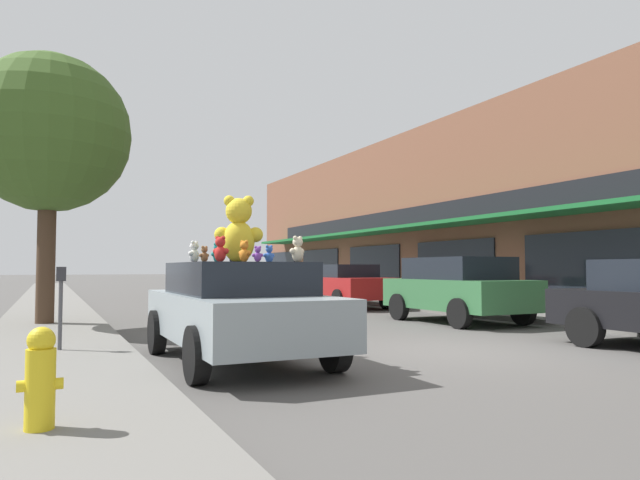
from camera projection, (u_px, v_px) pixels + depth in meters
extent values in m
plane|color=#514F4C|center=(443.00, 351.00, 9.62)|extent=(260.00, 260.00, 0.00)
cube|color=slate|center=(54.00, 375.00, 7.06)|extent=(2.31, 90.00, 0.15)
cube|color=brown|center=(605.00, 218.00, 23.98)|extent=(15.94, 39.02, 7.03)
cube|color=#19662D|center=(437.00, 225.00, 20.21)|extent=(1.48, 32.78, 0.12)
cube|color=black|center=(452.00, 210.00, 20.53)|extent=(0.08, 31.22, 0.70)
cube|color=black|center=(585.00, 268.00, 15.40)|extent=(0.06, 4.24, 2.00)
cube|color=black|center=(453.00, 268.00, 20.43)|extent=(0.06, 4.24, 2.00)
cube|color=black|center=(373.00, 268.00, 25.46)|extent=(0.06, 4.24, 2.00)
cube|color=black|center=(320.00, 268.00, 30.49)|extent=(0.06, 4.24, 2.00)
cube|color=black|center=(281.00, 268.00, 35.51)|extent=(0.06, 4.24, 2.00)
cube|color=#8C999E|center=(237.00, 316.00, 8.49)|extent=(1.92, 4.41, 0.66)
cube|color=black|center=(238.00, 278.00, 8.51)|extent=(1.68, 2.43, 0.47)
cylinder|color=black|center=(157.00, 332.00, 9.29)|extent=(0.20, 0.71, 0.71)
cylinder|color=black|center=(264.00, 327.00, 10.10)|extent=(0.20, 0.71, 0.71)
cylinder|color=black|center=(197.00, 355.00, 6.84)|extent=(0.20, 0.71, 0.71)
cylinder|color=black|center=(335.00, 346.00, 7.64)|extent=(0.20, 0.71, 0.71)
ellipsoid|color=yellow|center=(239.00, 242.00, 8.58)|extent=(0.59, 0.55, 0.63)
sphere|color=yellow|center=(239.00, 211.00, 8.61)|extent=(0.51, 0.51, 0.40)
sphere|color=yellow|center=(248.00, 201.00, 8.63)|extent=(0.21, 0.21, 0.17)
sphere|color=yellow|center=(229.00, 201.00, 8.60)|extent=(0.21, 0.21, 0.17)
sphere|color=#FFFF4D|center=(239.00, 214.00, 8.77)|extent=(0.19, 0.19, 0.15)
sphere|color=yellow|center=(255.00, 235.00, 8.65)|extent=(0.30, 0.30, 0.23)
sphere|color=yellow|center=(222.00, 235.00, 8.60)|extent=(0.30, 0.30, 0.23)
ellipsoid|color=purple|center=(258.00, 257.00, 7.81)|extent=(0.11, 0.09, 0.14)
sphere|color=purple|center=(258.00, 250.00, 7.81)|extent=(0.09, 0.09, 0.09)
sphere|color=purple|center=(260.00, 247.00, 7.83)|extent=(0.04, 0.04, 0.04)
sphere|color=purple|center=(256.00, 247.00, 7.80)|extent=(0.04, 0.04, 0.04)
sphere|color=#BA67ED|center=(257.00, 250.00, 7.84)|extent=(0.03, 0.03, 0.03)
sphere|color=purple|center=(261.00, 255.00, 7.84)|extent=(0.05, 0.05, 0.05)
sphere|color=purple|center=(254.00, 255.00, 7.79)|extent=(0.05, 0.05, 0.05)
ellipsoid|color=teal|center=(217.00, 256.00, 8.60)|extent=(0.19, 0.18, 0.19)
sphere|color=teal|center=(218.00, 247.00, 8.61)|extent=(0.16, 0.16, 0.12)
sphere|color=teal|center=(220.00, 244.00, 8.65)|extent=(0.07, 0.07, 0.05)
sphere|color=teal|center=(215.00, 244.00, 8.58)|extent=(0.07, 0.07, 0.05)
sphere|color=#47CDC6|center=(215.00, 248.00, 8.64)|extent=(0.06, 0.06, 0.05)
sphere|color=teal|center=(221.00, 254.00, 8.67)|extent=(0.09, 0.09, 0.07)
sphere|color=teal|center=(213.00, 254.00, 8.55)|extent=(0.09, 0.09, 0.07)
ellipsoid|color=blue|center=(269.00, 257.00, 9.33)|extent=(0.17, 0.15, 0.18)
sphere|color=blue|center=(269.00, 249.00, 9.34)|extent=(0.14, 0.14, 0.12)
sphere|color=blue|center=(271.00, 247.00, 9.37)|extent=(0.06, 0.06, 0.05)
sphere|color=blue|center=(267.00, 246.00, 9.31)|extent=(0.06, 0.06, 0.05)
sphere|color=#548DFF|center=(267.00, 250.00, 9.38)|extent=(0.05, 0.05, 0.04)
sphere|color=blue|center=(272.00, 256.00, 9.39)|extent=(0.08, 0.08, 0.07)
sphere|color=blue|center=(265.00, 255.00, 9.29)|extent=(0.08, 0.08, 0.07)
ellipsoid|color=orange|center=(244.00, 255.00, 7.99)|extent=(0.18, 0.19, 0.19)
sphere|color=orange|center=(244.00, 245.00, 8.00)|extent=(0.16, 0.16, 0.12)
sphere|color=orange|center=(247.00, 242.00, 7.98)|extent=(0.07, 0.07, 0.05)
sphere|color=orange|center=(242.00, 242.00, 8.03)|extent=(0.07, 0.07, 0.05)
sphere|color=#FFBA41|center=(247.00, 246.00, 8.04)|extent=(0.06, 0.06, 0.05)
sphere|color=orange|center=(249.00, 253.00, 7.96)|extent=(0.09, 0.09, 0.07)
sphere|color=orange|center=(241.00, 253.00, 8.05)|extent=(0.09, 0.09, 0.07)
ellipsoid|color=beige|center=(298.00, 254.00, 8.10)|extent=(0.22, 0.21, 0.23)
sphere|color=beige|center=(298.00, 242.00, 8.11)|extent=(0.19, 0.19, 0.15)
sphere|color=beige|center=(300.00, 238.00, 8.15)|extent=(0.08, 0.08, 0.06)
sphere|color=beige|center=(295.00, 238.00, 8.07)|extent=(0.08, 0.08, 0.06)
sphere|color=white|center=(294.00, 243.00, 8.15)|extent=(0.07, 0.07, 0.06)
sphere|color=beige|center=(301.00, 251.00, 8.18)|extent=(0.11, 0.11, 0.09)
sphere|color=beige|center=(292.00, 251.00, 8.04)|extent=(0.11, 0.11, 0.09)
ellipsoid|color=black|center=(232.00, 259.00, 9.62)|extent=(0.14, 0.14, 0.14)
sphere|color=black|center=(232.00, 253.00, 9.63)|extent=(0.12, 0.12, 0.09)
sphere|color=black|center=(233.00, 251.00, 9.66)|extent=(0.05, 0.05, 0.04)
sphere|color=black|center=(232.00, 251.00, 9.60)|extent=(0.05, 0.05, 0.04)
sphere|color=#3A3A3D|center=(230.00, 253.00, 9.63)|extent=(0.05, 0.05, 0.03)
sphere|color=black|center=(233.00, 258.00, 9.68)|extent=(0.07, 0.07, 0.05)
sphere|color=black|center=(231.00, 258.00, 9.57)|extent=(0.07, 0.07, 0.05)
ellipsoid|color=olive|center=(204.00, 257.00, 8.11)|extent=(0.14, 0.13, 0.15)
sphere|color=olive|center=(204.00, 250.00, 8.11)|extent=(0.12, 0.12, 0.09)
sphere|color=olive|center=(206.00, 247.00, 8.14)|extent=(0.05, 0.05, 0.04)
sphere|color=olive|center=(203.00, 247.00, 8.09)|extent=(0.05, 0.05, 0.04)
sphere|color=tan|center=(203.00, 250.00, 8.14)|extent=(0.05, 0.05, 0.03)
sphere|color=olive|center=(207.00, 255.00, 8.16)|extent=(0.07, 0.07, 0.05)
sphere|color=olive|center=(201.00, 255.00, 8.07)|extent=(0.07, 0.07, 0.05)
ellipsoid|color=white|center=(194.00, 256.00, 8.92)|extent=(0.21, 0.21, 0.21)
sphere|color=white|center=(194.00, 246.00, 8.93)|extent=(0.19, 0.19, 0.14)
sphere|color=white|center=(196.00, 243.00, 8.98)|extent=(0.08, 0.08, 0.06)
sphere|color=white|center=(193.00, 242.00, 8.89)|extent=(0.08, 0.08, 0.06)
sphere|color=white|center=(191.00, 246.00, 8.95)|extent=(0.07, 0.07, 0.05)
sphere|color=white|center=(196.00, 254.00, 9.01)|extent=(0.11, 0.11, 0.08)
sphere|color=white|center=(191.00, 253.00, 8.85)|extent=(0.11, 0.11, 0.08)
ellipsoid|color=red|center=(220.00, 254.00, 7.90)|extent=(0.22, 0.22, 0.22)
sphere|color=red|center=(220.00, 242.00, 7.91)|extent=(0.20, 0.20, 0.14)
sphere|color=red|center=(223.00, 238.00, 7.88)|extent=(0.08, 0.08, 0.06)
sphere|color=red|center=(218.00, 238.00, 7.94)|extent=(0.08, 0.08, 0.06)
sphere|color=#FF4741|center=(223.00, 243.00, 7.96)|extent=(0.08, 0.08, 0.05)
sphere|color=red|center=(226.00, 251.00, 7.87)|extent=(0.11, 0.11, 0.08)
sphere|color=red|center=(216.00, 251.00, 7.96)|extent=(0.11, 0.11, 0.08)
cylinder|color=black|center=(585.00, 327.00, 10.08)|extent=(0.20, 0.71, 0.71)
cube|color=#336B3D|center=(458.00, 294.00, 14.69)|extent=(2.00, 4.06, 0.76)
cube|color=black|center=(457.00, 268.00, 14.72)|extent=(1.76, 2.54, 0.56)
cylinder|color=black|center=(399.00, 307.00, 15.39)|extent=(0.20, 0.71, 0.71)
cylinder|color=black|center=(457.00, 305.00, 16.23)|extent=(0.20, 0.71, 0.71)
cylinder|color=black|center=(459.00, 313.00, 13.12)|extent=(0.20, 0.71, 0.71)
cylinder|color=black|center=(523.00, 311.00, 13.96)|extent=(0.20, 0.71, 0.71)
cube|color=maroon|center=(343.00, 287.00, 20.40)|extent=(1.88, 4.56, 0.72)
cube|color=black|center=(343.00, 271.00, 20.43)|extent=(1.66, 2.32, 0.45)
cylinder|color=black|center=(304.00, 296.00, 21.26)|extent=(0.20, 0.71, 0.71)
cylinder|color=black|center=(347.00, 295.00, 22.05)|extent=(0.20, 0.71, 0.71)
cylinder|color=black|center=(339.00, 300.00, 18.71)|extent=(0.20, 0.71, 0.71)
cylinder|color=black|center=(386.00, 299.00, 19.50)|extent=(0.20, 0.71, 0.71)
cylinder|color=#473323|center=(46.00, 261.00, 13.02)|extent=(0.40, 0.40, 2.82)
sphere|color=#3D5B23|center=(49.00, 133.00, 13.17)|extent=(3.66, 3.66, 3.66)
cylinder|color=yellow|center=(40.00, 389.00, 4.42)|extent=(0.22, 0.22, 0.62)
sphere|color=yellow|center=(41.00, 340.00, 4.44)|extent=(0.21, 0.21, 0.21)
cylinder|color=yellow|center=(23.00, 386.00, 4.37)|extent=(0.10, 0.09, 0.09)
cylinder|color=yellow|center=(57.00, 384.00, 4.47)|extent=(0.10, 0.09, 0.09)
cylinder|color=#4C4C51|center=(60.00, 315.00, 8.74)|extent=(0.06, 0.06, 1.05)
cube|color=#2D2D33|center=(61.00, 274.00, 8.77)|extent=(0.14, 0.10, 0.22)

